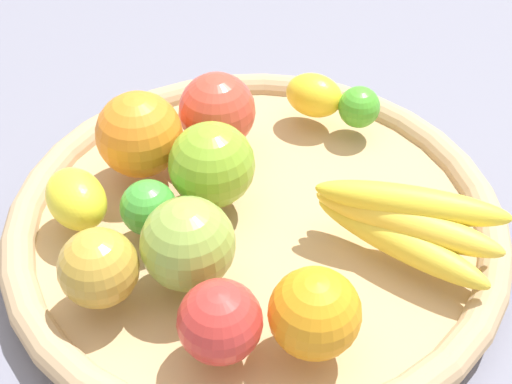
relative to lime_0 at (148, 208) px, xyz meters
The scene contains 14 objects.
ground_plane 0.12m from the lime_0, 105.91° to the right, with size 2.40×2.40×0.00m, color slate.
basket 0.11m from the lime_0, 105.91° to the right, with size 0.47×0.47×0.04m.
lime_0 is the anchor object (origin of this frame).
apple_2 0.07m from the lime_0, behind, with size 0.08×0.08×0.08m, color #89AA46.
banana_bunch 0.22m from the lime_0, 126.70° to the right, with size 0.17×0.14×0.06m.
orange_0 0.09m from the lime_0, 20.10° to the right, with size 0.08×0.08×0.08m, color orange.
lemon_1 0.23m from the lime_0, 73.13° to the right, with size 0.06×0.05×0.05m, color yellow.
apple_4 0.14m from the lime_0, 55.24° to the right, with size 0.08×0.08×0.08m, color #CA4433.
lemon_0 0.07m from the lime_0, 49.27° to the left, with size 0.07×0.05×0.05m, color yellow.
lime_1 0.25m from the lime_0, 83.83° to the right, with size 0.04×0.04×0.04m, color green.
apple_1 0.07m from the lime_0, 84.26° to the right, with size 0.08×0.08×0.08m, color #80AF2D.
apple_0 0.08m from the lime_0, 127.19° to the left, with size 0.07×0.07×0.07m, color gold.
apple_3 0.15m from the lime_0, behind, with size 0.06×0.06×0.06m, color red.
orange_1 0.19m from the lime_0, 162.99° to the right, with size 0.07×0.07×0.07m, color orange.
Camera 1 is at (-0.41, 0.25, 0.51)m, focal length 50.67 mm.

